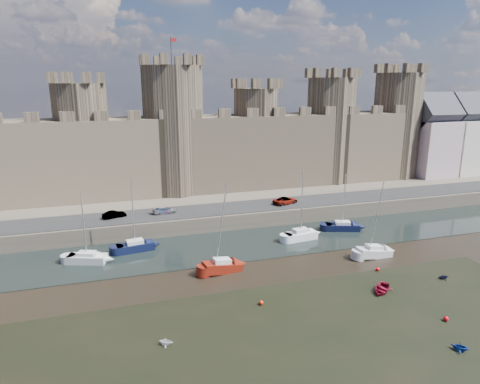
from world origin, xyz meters
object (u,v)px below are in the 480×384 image
(sailboat_1, at_px, (135,246))
(sailboat_4, at_px, (222,266))
(sailboat_0, at_px, (87,258))
(sailboat_2, at_px, (301,235))
(sailboat_3, at_px, (342,226))
(sailboat_5, at_px, (374,252))
(car_1, at_px, (114,215))
(car_3, at_px, (286,201))
(car_2, at_px, (165,210))

(sailboat_1, bearing_deg, sailboat_4, -53.55)
(sailboat_0, relative_size, sailboat_4, 0.83)
(sailboat_2, height_order, sailboat_3, sailboat_2)
(sailboat_3, height_order, sailboat_4, sailboat_4)
(sailboat_1, bearing_deg, sailboat_5, -28.60)
(car_1, height_order, sailboat_5, sailboat_5)
(car_1, xyz_separation_m, sailboat_1, (2.44, -8.17, -2.29))
(car_1, relative_size, car_3, 0.78)
(car_1, height_order, sailboat_1, sailboat_1)
(sailboat_1, height_order, sailboat_5, sailboat_5)
(sailboat_2, distance_m, sailboat_3, 8.31)
(car_2, relative_size, sailboat_0, 0.41)
(car_1, distance_m, car_3, 28.08)
(car_1, height_order, car_2, car_1)
(car_3, height_order, sailboat_0, sailboat_0)
(sailboat_2, bearing_deg, sailboat_0, 171.65)
(sailboat_5, bearing_deg, sailboat_1, 157.89)
(sailboat_2, bearing_deg, car_2, 142.03)
(sailboat_1, distance_m, sailboat_5, 32.46)
(sailboat_1, bearing_deg, car_3, 8.45)
(car_1, bearing_deg, sailboat_3, -122.89)
(sailboat_1, distance_m, sailboat_3, 31.81)
(sailboat_1, xyz_separation_m, sailboat_5, (30.41, -11.35, -0.05))
(sailboat_0, xyz_separation_m, sailboat_1, (6.22, 2.20, 0.05))
(sailboat_0, bearing_deg, sailboat_3, 21.41)
(sailboat_4, bearing_deg, sailboat_3, 14.60)
(car_2, bearing_deg, car_1, 83.91)
(car_2, distance_m, sailboat_1, 9.99)
(car_2, bearing_deg, sailboat_2, -126.99)
(sailboat_2, xyz_separation_m, sailboat_3, (8.10, 1.88, -0.12))
(car_1, relative_size, car_2, 0.93)
(sailboat_3, bearing_deg, sailboat_2, -148.70)
(car_1, relative_size, sailboat_5, 0.34)
(car_3, height_order, sailboat_5, sailboat_5)
(sailboat_0, xyz_separation_m, sailboat_5, (36.63, -9.15, 0.01))
(sailboat_0, distance_m, sailboat_5, 37.76)
(car_3, relative_size, sailboat_4, 0.40)
(car_1, height_order, sailboat_0, sailboat_0)
(car_3, bearing_deg, sailboat_1, 88.65)
(sailboat_3, distance_m, sailboat_5, 10.60)
(sailboat_0, height_order, sailboat_4, sailboat_4)
(sailboat_0, height_order, sailboat_2, sailboat_2)
(sailboat_1, bearing_deg, sailboat_0, -168.64)
(car_1, relative_size, sailboat_2, 0.33)
(car_2, height_order, sailboat_0, sailboat_0)
(sailboat_1, xyz_separation_m, sailboat_2, (23.70, -2.73, 0.04))
(sailboat_3, distance_m, sailboat_4, 23.82)
(sailboat_0, height_order, sailboat_1, sailboat_1)
(car_2, bearing_deg, car_3, -97.96)
(sailboat_5, bearing_deg, car_1, 147.64)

